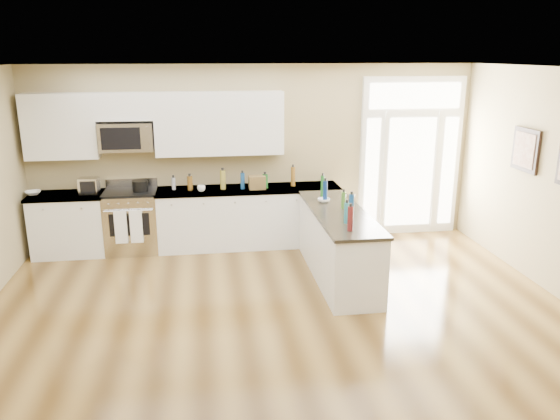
% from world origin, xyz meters
% --- Properties ---
extents(ground, '(8.00, 8.00, 0.00)m').
position_xyz_m(ground, '(0.00, 0.00, 0.00)').
color(ground, '#4E3515').
extents(room_shell, '(8.00, 8.00, 8.00)m').
position_xyz_m(room_shell, '(0.00, 0.00, 1.71)').
color(room_shell, tan).
rests_on(room_shell, ground).
extents(back_cabinet_left, '(1.10, 0.66, 0.94)m').
position_xyz_m(back_cabinet_left, '(-2.87, 3.69, 0.44)').
color(back_cabinet_left, silver).
rests_on(back_cabinet_left, ground).
extents(back_cabinet_right, '(2.85, 0.66, 0.94)m').
position_xyz_m(back_cabinet_right, '(-0.16, 3.69, 0.44)').
color(back_cabinet_right, silver).
rests_on(back_cabinet_right, ground).
extents(peninsula_cabinet, '(0.69, 2.32, 0.94)m').
position_xyz_m(peninsula_cabinet, '(0.93, 2.24, 0.43)').
color(peninsula_cabinet, silver).
rests_on(peninsula_cabinet, ground).
extents(upper_cabinet_left, '(1.04, 0.33, 0.95)m').
position_xyz_m(upper_cabinet_left, '(-2.88, 3.83, 1.93)').
color(upper_cabinet_left, silver).
rests_on(upper_cabinet_left, room_shell).
extents(upper_cabinet_right, '(1.94, 0.33, 0.95)m').
position_xyz_m(upper_cabinet_right, '(-0.57, 3.83, 1.93)').
color(upper_cabinet_right, silver).
rests_on(upper_cabinet_right, room_shell).
extents(upper_cabinet_short, '(0.82, 0.33, 0.40)m').
position_xyz_m(upper_cabinet_short, '(-1.95, 3.83, 2.20)').
color(upper_cabinet_short, silver).
rests_on(upper_cabinet_short, room_shell).
extents(microwave, '(0.78, 0.41, 0.42)m').
position_xyz_m(microwave, '(-1.95, 3.80, 1.76)').
color(microwave, silver).
rests_on(microwave, room_shell).
extents(entry_door, '(1.70, 0.10, 2.60)m').
position_xyz_m(entry_door, '(2.55, 3.95, 1.30)').
color(entry_door, white).
rests_on(entry_door, ground).
extents(wall_art_near, '(0.05, 0.58, 0.58)m').
position_xyz_m(wall_art_near, '(3.47, 2.20, 1.70)').
color(wall_art_near, black).
rests_on(wall_art_near, room_shell).
extents(kitchen_range, '(0.78, 0.69, 1.08)m').
position_xyz_m(kitchen_range, '(-1.95, 3.69, 0.48)').
color(kitchen_range, silver).
rests_on(kitchen_range, ground).
extents(stockpot, '(0.25, 0.25, 0.18)m').
position_xyz_m(stockpot, '(-1.79, 3.67, 1.04)').
color(stockpot, black).
rests_on(stockpot, kitchen_range).
extents(toaster_oven, '(0.29, 0.23, 0.24)m').
position_xyz_m(toaster_oven, '(-2.53, 3.68, 1.06)').
color(toaster_oven, silver).
rests_on(toaster_oven, back_cabinet_left).
extents(cardboard_box, '(0.25, 0.19, 0.20)m').
position_xyz_m(cardboard_box, '(-0.03, 3.61, 1.04)').
color(cardboard_box, brown).
rests_on(cardboard_box, back_cabinet_right).
extents(bowl_left, '(0.29, 0.29, 0.05)m').
position_xyz_m(bowl_left, '(-3.35, 3.72, 0.97)').
color(bowl_left, white).
rests_on(bowl_left, back_cabinet_left).
extents(bowl_peninsula, '(0.22, 0.22, 0.05)m').
position_xyz_m(bowl_peninsula, '(0.82, 2.69, 0.97)').
color(bowl_peninsula, white).
rests_on(bowl_peninsula, peninsula_cabinet).
extents(cup_counter, '(0.12, 0.12, 0.09)m').
position_xyz_m(cup_counter, '(-0.88, 3.56, 0.99)').
color(cup_counter, white).
rests_on(cup_counter, back_cabinet_right).
extents(counter_bottles, '(2.40, 2.41, 0.31)m').
position_xyz_m(counter_bottles, '(0.23, 2.99, 1.07)').
color(counter_bottles, '#19591E').
rests_on(counter_bottles, back_cabinet_right).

